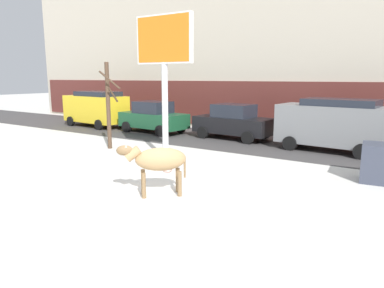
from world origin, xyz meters
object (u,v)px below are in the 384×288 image
object	(u,v)px
car_darkgreen_sedan	(153,117)
car_black_sedan	(233,122)
cow_tan	(158,160)
billboard	(164,48)
car_yellow_van	(96,108)
car_grey_van	(333,123)
bare_tree_left_lot	(109,104)

from	to	relation	value
car_darkgreen_sedan	car_black_sedan	size ratio (longest dim) A/B	1.00
cow_tan	billboard	bearing A→B (deg)	125.32
car_yellow_van	car_darkgreen_sedan	xyz separation A→B (m)	(4.89, 0.02, -0.33)
billboard	car_darkgreen_sedan	size ratio (longest dim) A/B	1.29
cow_tan	car_grey_van	xyz separation A→B (m)	(2.61, 8.92, 0.25)
billboard	car_black_sedan	xyz separation A→B (m)	(0.07, 5.79, -3.41)
cow_tan	car_yellow_van	xyz separation A→B (m)	(-12.34, 8.74, 0.25)
car_yellow_van	bare_tree_left_lot	size ratio (longest dim) A/B	1.21
car_black_sedan	bare_tree_left_lot	xyz separation A→B (m)	(-3.53, -5.48, 1.13)
car_yellow_van	bare_tree_left_lot	world-z (taller)	bare_tree_left_lot
billboard	car_yellow_van	size ratio (longest dim) A/B	1.18
car_grey_van	car_yellow_van	bearing A→B (deg)	-179.31
cow_tan	bare_tree_left_lot	size ratio (longest dim) A/B	0.43
car_darkgreen_sedan	cow_tan	bearing A→B (deg)	-49.62
cow_tan	billboard	world-z (taller)	billboard
cow_tan	bare_tree_left_lot	xyz separation A→B (m)	(-6.03, 3.93, 1.04)
car_yellow_van	bare_tree_left_lot	xyz separation A→B (m)	(6.32, -4.81, 0.79)
car_black_sedan	car_grey_van	bearing A→B (deg)	-5.48
car_yellow_van	car_black_sedan	size ratio (longest dim) A/B	1.09
car_yellow_van	car_black_sedan	xyz separation A→B (m)	(9.85, 0.67, -0.33)
billboard	bare_tree_left_lot	world-z (taller)	billboard
cow_tan	car_grey_van	world-z (taller)	car_grey_van
car_yellow_van	car_darkgreen_sedan	size ratio (longest dim) A/B	1.09
billboard	car_darkgreen_sedan	world-z (taller)	billboard
car_darkgreen_sedan	car_black_sedan	distance (m)	5.00
billboard	bare_tree_left_lot	size ratio (longest dim) A/B	1.43
car_yellow_van	car_black_sedan	world-z (taller)	car_yellow_van
car_yellow_van	car_grey_van	bearing A→B (deg)	0.69
bare_tree_left_lot	car_darkgreen_sedan	bearing A→B (deg)	106.43
car_black_sedan	bare_tree_left_lot	size ratio (longest dim) A/B	1.11
car_yellow_van	car_grey_van	size ratio (longest dim) A/B	1.00
car_black_sedan	car_grey_van	size ratio (longest dim) A/B	0.91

